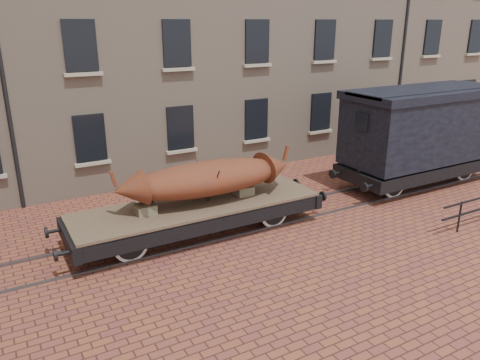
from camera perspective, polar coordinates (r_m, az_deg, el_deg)
ground at (r=16.41m, az=7.91°, el=-3.52°), size 90.00×90.00×0.00m
warehouse_cream at (r=25.22m, az=-0.06°, el=20.67°), size 40.00×10.19×14.00m
rail_track at (r=16.40m, az=7.92°, el=-3.42°), size 30.00×1.52×0.06m
flatcar_wagon at (r=14.17m, az=-5.21°, el=-3.62°), size 8.46×2.30×1.28m
iron_boat at (r=13.98m, az=-3.98°, el=0.24°), size 5.73×1.69×1.41m
goods_van at (r=19.45m, az=21.39°, el=6.25°), size 7.35×2.68×3.80m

